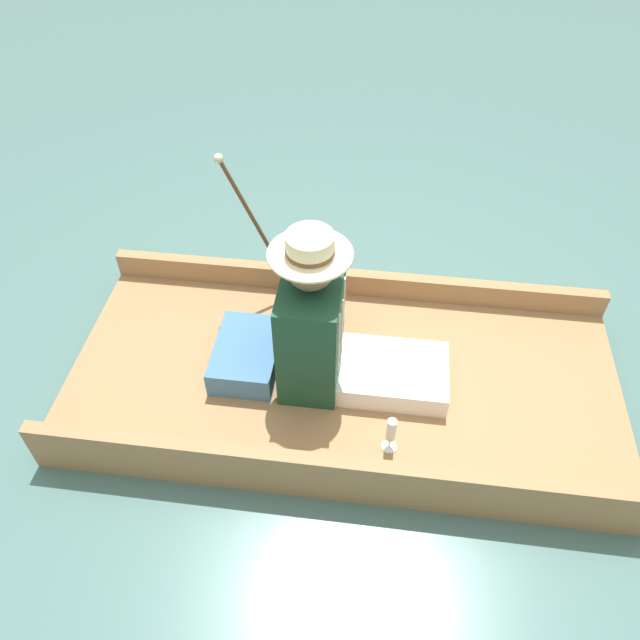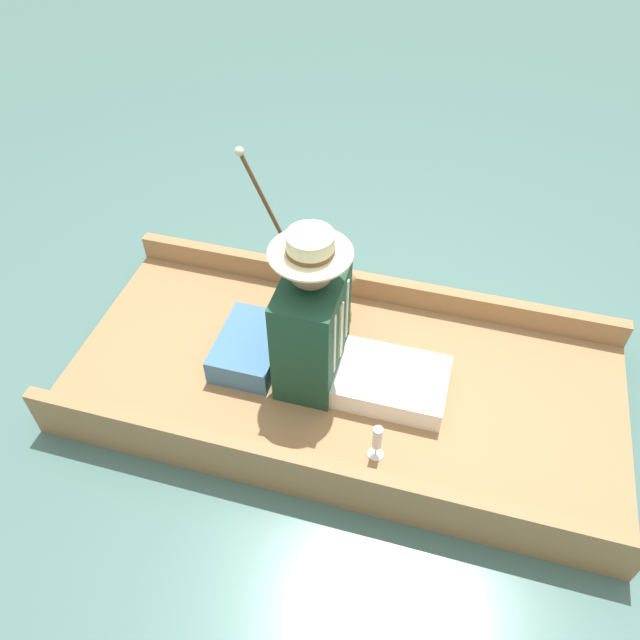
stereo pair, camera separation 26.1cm
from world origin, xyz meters
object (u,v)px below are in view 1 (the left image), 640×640
at_px(wine_glass, 391,432).
at_px(seated_person, 330,333).
at_px(walking_cane, 253,219).
at_px(teddy_bear, 326,295).

bearing_deg(wine_glass, seated_person, -140.19).
distance_m(seated_person, walking_cane, 0.69).
relative_size(wine_glass, walking_cane, 0.23).
distance_m(seated_person, teddy_bear, 0.35).
bearing_deg(wine_glass, walking_cane, -140.14).
relative_size(seated_person, teddy_bear, 1.95).
bearing_deg(seated_person, teddy_bear, -162.49).
bearing_deg(seated_person, wine_glass, 48.02).
height_order(seated_person, wine_glass, seated_person).
relative_size(teddy_bear, walking_cane, 0.51).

